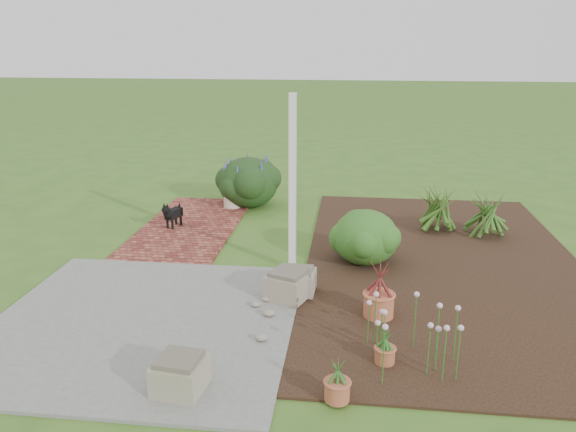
# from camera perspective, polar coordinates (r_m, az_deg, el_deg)

# --- Properties ---
(ground) EXTENTS (80.00, 80.00, 0.00)m
(ground) POSITION_cam_1_polar(r_m,az_deg,el_deg) (8.11, -1.75, -5.52)
(ground) COLOR #37621F
(ground) RESTS_ON ground
(concrete_patio) EXTENTS (3.50, 3.50, 0.04)m
(concrete_patio) POSITION_cam_1_polar(r_m,az_deg,el_deg) (6.87, -14.52, -10.38)
(concrete_patio) COLOR slate
(concrete_patio) RESTS_ON ground
(brick_path) EXTENTS (1.60, 3.50, 0.04)m
(brick_path) POSITION_cam_1_polar(r_m,az_deg,el_deg) (10.06, -9.88, -1.01)
(brick_path) COLOR maroon
(brick_path) RESTS_ON ground
(garden_bed) EXTENTS (4.00, 7.00, 0.03)m
(garden_bed) POSITION_cam_1_polar(r_m,az_deg,el_deg) (8.60, 15.54, -4.71)
(garden_bed) COLOR black
(garden_bed) RESTS_ON ground
(veranda_post) EXTENTS (0.10, 0.10, 2.50)m
(veranda_post) POSITION_cam_1_polar(r_m,az_deg,el_deg) (7.76, 0.47, 3.19)
(veranda_post) COLOR white
(veranda_post) RESTS_ON ground
(stone_trough_near) EXTENTS (0.50, 0.50, 0.30)m
(stone_trough_near) POSITION_cam_1_polar(r_m,az_deg,el_deg) (5.51, -10.91, -15.63)
(stone_trough_near) COLOR gray
(stone_trough_near) RESTS_ON concrete_patio
(stone_trough_mid) EXTENTS (0.61, 0.61, 0.31)m
(stone_trough_mid) POSITION_cam_1_polar(r_m,az_deg,el_deg) (7.13, 0.05, -7.13)
(stone_trough_mid) COLOR gray
(stone_trough_mid) RESTS_ON concrete_patio
(stone_trough_far) EXTENTS (0.43, 0.43, 0.27)m
(stone_trough_far) POSITION_cam_1_polar(r_m,az_deg,el_deg) (7.30, 1.12, -6.70)
(stone_trough_far) COLOR gray
(stone_trough_far) RESTS_ON concrete_patio
(black_dog) EXTENTS (0.26, 0.50, 0.44)m
(black_dog) POSITION_cam_1_polar(r_m,az_deg,el_deg) (9.90, -11.69, 0.29)
(black_dog) COLOR black
(black_dog) RESTS_ON brick_path
(cream_ceramic_urn) EXTENTS (0.42, 0.42, 0.46)m
(cream_ceramic_urn) POSITION_cam_1_polar(r_m,az_deg,el_deg) (10.99, -5.68, 2.10)
(cream_ceramic_urn) COLOR beige
(cream_ceramic_urn) RESTS_ON brick_path
(evergreen_shrub) EXTENTS (1.00, 1.00, 0.81)m
(evergreen_shrub) POSITION_cam_1_polar(r_m,az_deg,el_deg) (8.26, 7.89, -1.99)
(evergreen_shrub) COLOR #0D4216
(evergreen_shrub) RESTS_ON garden_bed
(agapanthus_clump_back) EXTENTS (1.20, 1.20, 0.88)m
(agapanthus_clump_back) POSITION_cam_1_polar(r_m,az_deg,el_deg) (9.88, 19.52, 0.60)
(agapanthus_clump_back) COLOR #193F13
(agapanthus_clump_back) RESTS_ON garden_bed
(agapanthus_clump_front) EXTENTS (1.26, 1.26, 0.91)m
(agapanthus_clump_front) POSITION_cam_1_polar(r_m,az_deg,el_deg) (9.88, 15.01, 1.11)
(agapanthus_clump_front) COLOR #1C3910
(agapanthus_clump_front) RESTS_ON garden_bed
(pink_flower_patch) EXTENTS (1.23, 1.23, 0.69)m
(pink_flower_patch) POSITION_cam_1_polar(r_m,az_deg,el_deg) (5.79, 12.72, -11.83)
(pink_flower_patch) COLOR #113D0F
(pink_flower_patch) RESTS_ON garden_bed
(terracotta_pot_bronze) EXTENTS (0.36, 0.36, 0.29)m
(terracotta_pot_bronze) POSITION_cam_1_polar(r_m,az_deg,el_deg) (6.80, 9.19, -8.89)
(terracotta_pot_bronze) COLOR #B15C3C
(terracotta_pot_bronze) RESTS_ON garden_bed
(terracotta_pot_small_left) EXTENTS (0.25, 0.25, 0.17)m
(terracotta_pot_small_left) POSITION_cam_1_polar(r_m,az_deg,el_deg) (5.94, 9.81, -13.72)
(terracotta_pot_small_left) COLOR #9F5735
(terracotta_pot_small_left) RESTS_ON garden_bed
(terracotta_pot_small_right) EXTENTS (0.29, 0.29, 0.20)m
(terracotta_pot_small_right) POSITION_cam_1_polar(r_m,az_deg,el_deg) (5.35, 5.02, -17.23)
(terracotta_pot_small_right) COLOR #A75438
(terracotta_pot_small_right) RESTS_ON garden_bed
(purple_flowering_bush) EXTENTS (1.52, 1.52, 1.01)m
(purple_flowering_bush) POSITION_cam_1_polar(r_m,az_deg,el_deg) (11.10, -4.08, 3.55)
(purple_flowering_bush) COLOR black
(purple_flowering_bush) RESTS_ON ground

